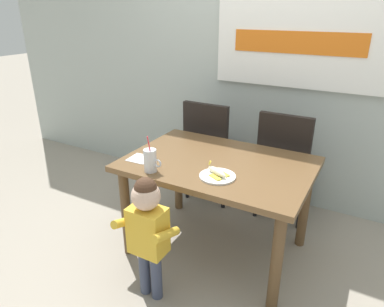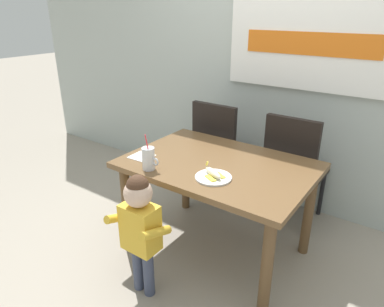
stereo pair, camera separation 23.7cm
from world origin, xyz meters
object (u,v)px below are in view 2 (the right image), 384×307
Objects in this scene: dining_table at (218,176)px; snack_plate at (213,177)px; dining_chair_right at (293,164)px; peeled_banana at (213,173)px; paper_napkin at (142,156)px; milk_cup at (149,160)px; dining_chair_left at (220,146)px; toddler_standing at (140,222)px.

dining_table is 0.26m from snack_plate.
peeled_banana is (-0.21, -0.89, 0.22)m from dining_chair_right.
dining_chair_right is at bearing 48.52° from paper_napkin.
snack_plate reaches higher than paper_napkin.
milk_cup is at bearing -161.19° from peeled_banana.
dining_chair_left is at bearing 82.66° from paper_napkin.
dining_chair_left is 1.02m from peeled_banana.
dining_chair_left is at bearing 99.94° from toddler_standing.
dining_chair_left is 3.82× the size of milk_cup.
dining_table is 1.32× the size of dining_chair_right.
dining_chair_right is (0.69, 0.01, 0.00)m from dining_chair_left.
dining_chair_right is at bearing 59.00° from milk_cup.
dining_chair_left is at bearing 118.38° from peeled_banana.
peeled_banana is at bearing 18.81° from milk_cup.
milk_cup is (0.07, -1.02, 0.25)m from dining_chair_left.
milk_cup is at bearing -132.30° from dining_table.
dining_table is at bearing 120.03° from dining_chair_left.
peeled_banana is (0.41, 0.14, -0.04)m from milk_cup.
dining_chair_left is 5.60× the size of peeled_banana.
dining_chair_left is (-0.39, 0.67, -0.08)m from dining_table.
peeled_banana is at bearing 1.49° from paper_napkin.
peeled_banana is (-0.01, 0.01, 0.03)m from snack_plate.
snack_plate is at bearing -45.00° from peeled_banana.
milk_cup is at bearing 59.00° from dining_chair_right.
dining_chair_left is at bearing 118.53° from snack_plate.
dining_table is 0.56m from paper_napkin.
dining_table is 0.27m from peeled_banana.
toddler_standing is 5.59× the size of paper_napkin.
milk_cup reaches higher than dining_table.
toddler_standing is 3.34× the size of milk_cup.
dining_chair_left reaches higher than paper_napkin.
milk_cup is (-0.16, 0.27, 0.27)m from toddler_standing.
toddler_standing is (0.23, -1.29, -0.02)m from dining_chair_left.
dining_chair_right is 1.22m from paper_napkin.
peeled_banana is at bearing 59.01° from toddler_standing.
paper_napkin is at bearing 82.66° from dining_chair_left.
snack_plate is (0.42, 0.13, -0.06)m from milk_cup.
dining_chair_right is at bearing -179.15° from dining_chair_left.
paper_napkin is at bearing 130.63° from toddler_standing.
snack_plate is 0.03m from peeled_banana.
peeled_banana reaches higher than snack_plate.
dining_table is 0.78m from dining_chair_left.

